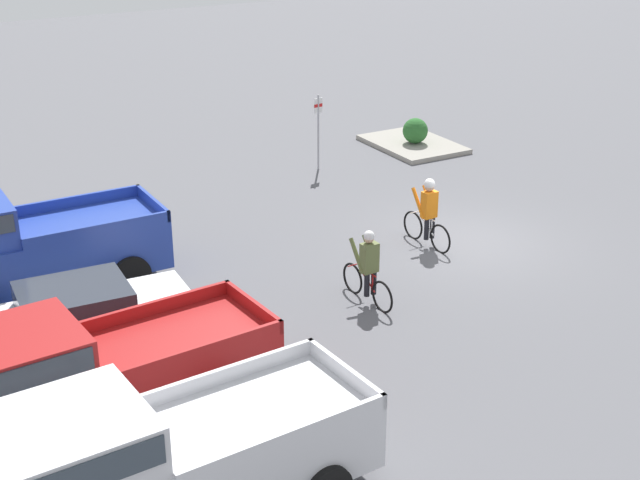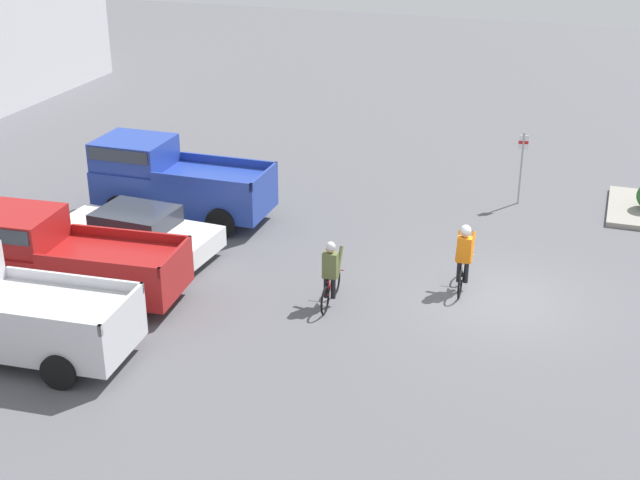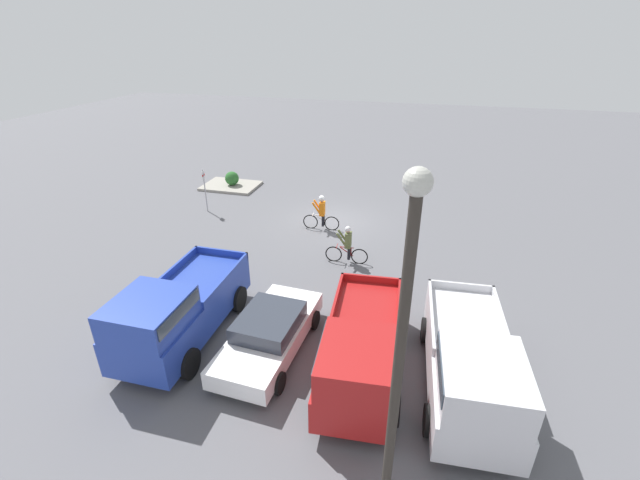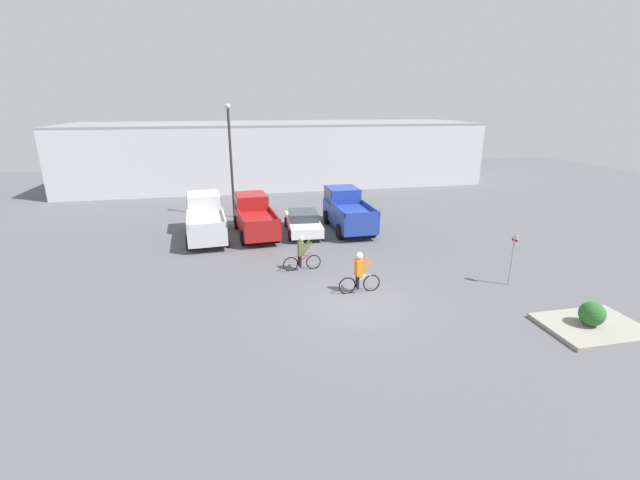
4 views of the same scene
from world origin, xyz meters
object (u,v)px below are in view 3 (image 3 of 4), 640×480
at_px(pickup_truck_2, 177,310).
at_px(shrub, 232,178).
at_px(pickup_truck_0, 472,366).
at_px(fire_lane_sign, 205,186).
at_px(pickup_truck_1, 361,350).
at_px(sedan_0, 270,333).
at_px(lamppost, 397,375).
at_px(cyclist_0, 322,212).
at_px(cyclist_1, 347,245).

bearing_deg(pickup_truck_2, shrub, -70.56).
xyz_separation_m(pickup_truck_0, fire_lane_sign, (12.88, -9.96, 0.24)).
height_order(pickup_truck_1, sedan_0, pickup_truck_1).
bearing_deg(shrub, lamppost, 122.84).
relative_size(cyclist_0, cyclist_1, 1.00).
distance_m(cyclist_1, lamppost, 11.48).
distance_m(lamppost, shrub, 21.74).
xyz_separation_m(cyclist_0, fire_lane_sign, (6.47, -0.60, 0.51)).
height_order(pickup_truck_0, cyclist_1, pickup_truck_0).
distance_m(pickup_truck_0, shrub, 19.21).
xyz_separation_m(pickup_truck_1, sedan_0, (2.84, -0.57, -0.45)).
xyz_separation_m(cyclist_0, cyclist_1, (-1.87, 2.92, -0.07)).
bearing_deg(pickup_truck_0, cyclist_0, -55.58).
distance_m(fire_lane_sign, lamppost, 18.23).
bearing_deg(sedan_0, shrub, -60.22).
bearing_deg(pickup_truck_2, cyclist_1, -121.66).
bearing_deg(shrub, pickup_truck_1, 126.97).
xyz_separation_m(pickup_truck_0, lamppost, (1.67, 4.13, 3.12)).
bearing_deg(fire_lane_sign, cyclist_0, 174.67).
bearing_deg(fire_lane_sign, cyclist_1, 157.13).
relative_size(cyclist_1, lamppost, 0.24).
relative_size(lamppost, shrub, 8.83).
bearing_deg(pickup_truck_0, cyclist_1, -54.83).
distance_m(pickup_truck_2, cyclist_0, 9.47).
relative_size(pickup_truck_2, cyclist_0, 2.96).
xyz_separation_m(sedan_0, lamppost, (-3.96, 4.63, 3.63)).
height_order(pickup_truck_0, shrub, pickup_truck_0).
xyz_separation_m(pickup_truck_2, shrub, (4.85, -13.75, -0.64)).
bearing_deg(cyclist_1, pickup_truck_2, 58.34).
height_order(pickup_truck_2, lamppost, lamppost).
distance_m(cyclist_0, fire_lane_sign, 6.52).
height_order(pickup_truck_0, pickup_truck_2, pickup_truck_2).
xyz_separation_m(pickup_truck_1, cyclist_0, (3.61, -9.43, -0.21)).
bearing_deg(cyclist_1, pickup_truck_0, 125.17).
height_order(sedan_0, shrub, sedan_0).
relative_size(cyclist_0, shrub, 2.14).
distance_m(sedan_0, pickup_truck_2, 2.88).
relative_size(cyclist_1, shrub, 2.14).
distance_m(pickup_truck_1, pickup_truck_2, 5.64).
xyz_separation_m(fire_lane_sign, shrub, (0.41, -3.91, -0.84)).
distance_m(pickup_truck_1, shrub, 17.45).
bearing_deg(pickup_truck_1, pickup_truck_2, -1.88).
distance_m(cyclist_1, shrub, 11.48).
bearing_deg(shrub, cyclist_1, 139.68).
distance_m(cyclist_0, shrub, 8.23).
distance_m(fire_lane_sign, shrub, 4.02).
height_order(pickup_truck_2, fire_lane_sign, pickup_truck_2).
height_order(cyclist_0, lamppost, lamppost).
distance_m(pickup_truck_0, lamppost, 5.44).
height_order(pickup_truck_0, pickup_truck_1, pickup_truck_0).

